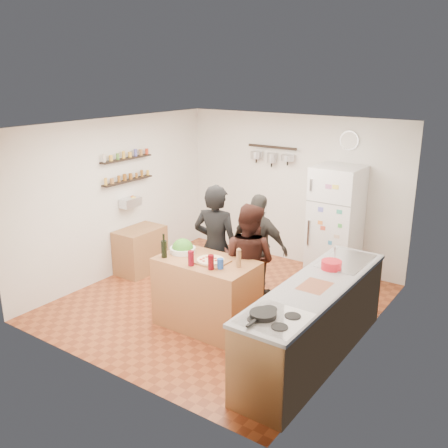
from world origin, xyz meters
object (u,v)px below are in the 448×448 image
Objects in this scene: pepper_mill at (239,260)px; salt_canister at (220,264)px; salad_bowl at (183,250)px; red_bowl at (331,265)px; wine_bottle at (164,249)px; prep_island at (207,294)px; person_back at (259,247)px; counter_run at (314,323)px; person_left at (216,247)px; fridge at (335,224)px; side_table at (141,250)px; person_center at (248,262)px; skillet at (263,314)px; wall_clock at (349,140)px.

salt_canister is (-0.15, -0.17, -0.03)m from pepper_mill.
red_bowl reaches higher than salad_bowl.
prep_island is at bearing 23.75° from wine_bottle.
person_back reaches higher than counter_run.
salt_canister is 1.32m from red_bowl.
person_left reaches higher than person_back.
side_table is at bearing -150.20° from fridge.
salad_bowl is 1.93m from counter_run.
prep_island is 0.79m from wine_bottle.
person_back is (-0.20, 0.59, -0.02)m from person_center.
salad_bowl is 0.13× the size of counter_run.
wine_bottle is at bearing -106.50° from salad_bowl.
person_center is 1.97× the size of side_table.
fridge is 3.15m from side_table.
person_back is (-0.20, 1.23, -0.20)m from salt_canister.
prep_island is at bearing 59.23° from person_center.
person_center is 6.02× the size of skillet.
wine_bottle is (-0.50, -0.22, 0.57)m from prep_island.
counter_run is 0.73m from red_bowl.
salad_bowl is at bearing 166.72° from salt_canister.
person_left is at bearing -10.59° from side_table.
wine_bottle is 0.81m from person_left.
fridge is at bearing -116.18° from person_back.
person_back is 5.90× the size of skillet.
wall_clock is at bearing -111.53° from person_back.
pepper_mill is 1.14m from person_back.
pepper_mill reaches higher than salt_canister.
red_bowl is at bearing 88.09° from skillet.
salt_canister is at bearing -169.36° from counter_run.
wine_bottle reaches higher than skillet.
counter_run is at bearing 158.63° from person_center.
prep_island is at bearing -23.25° from side_table.
skillet is at bearing -46.38° from pepper_mill.
red_bowl is 3.45m from side_table.
prep_island is at bearing 84.01° from person_back.
person_left is at bearing 165.63° from counter_run.
wine_bottle reaches higher than prep_island.
skillet is at bearing -28.07° from salad_bowl.
red_bowl is (1.10, 0.73, -0.00)m from salt_canister.
salad_bowl is at bearing 62.93° from person_back.
salad_bowl is at bearing -178.59° from counter_run.
wall_clock is (0.60, 1.62, 1.38)m from person_back.
person_back is at bearing 85.09° from prep_island.
red_bowl is 0.81× the size of wall_clock.
skillet is (1.58, -1.42, 0.07)m from person_left.
salad_bowl is 0.29m from wine_bottle.
person_center reaches higher than salad_bowl.
fridge reaches higher than counter_run.
side_table is at bearing 144.20° from wine_bottle.
wall_clock is at bearing -101.64° from person_center.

